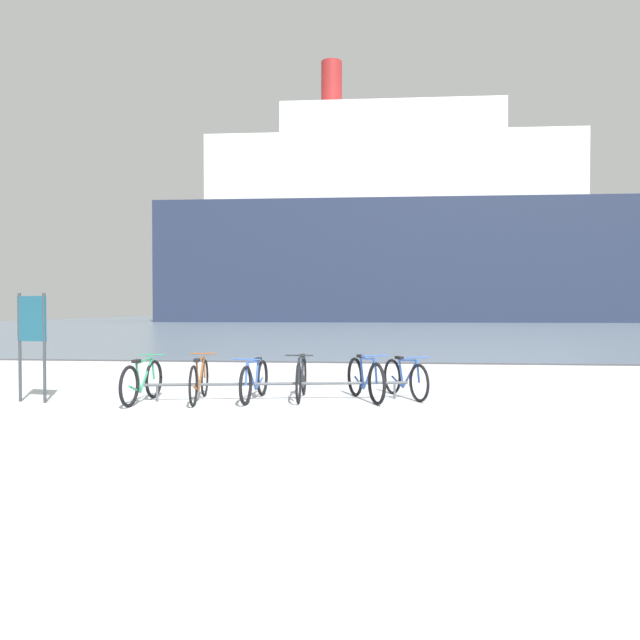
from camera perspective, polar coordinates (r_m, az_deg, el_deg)
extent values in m
cube|color=silver|center=(6.54, -6.83, -13.15)|extent=(80.00, 22.00, 0.08)
cube|color=slate|center=(72.22, 4.44, -0.06)|extent=(80.00, 110.00, 0.08)
cube|color=#47474C|center=(17.32, 1.00, -4.08)|extent=(80.00, 0.50, 0.05)
cylinder|color=#4C5156|center=(10.37, -4.00, -5.99)|extent=(4.41, 0.82, 0.05)
cylinder|color=#4C5156|center=(10.57, -15.03, -6.66)|extent=(0.04, 0.04, 0.28)
cylinder|color=#4C5156|center=(10.59, 7.01, -6.61)|extent=(0.04, 0.04, 0.28)
torus|color=black|center=(10.96, -15.32, -5.37)|extent=(0.08, 0.66, 0.66)
torus|color=black|center=(10.09, -17.47, -5.95)|extent=(0.08, 0.66, 0.66)
cylinder|color=#2D8C60|center=(10.66, -15.98, -4.94)|extent=(0.06, 0.51, 0.55)
cylinder|color=#2D8C60|center=(10.38, -16.68, -5.23)|extent=(0.04, 0.18, 0.49)
cylinder|color=#2D8C60|center=(10.57, -16.15, -3.67)|extent=(0.06, 0.63, 0.08)
cylinder|color=#2D8C60|center=(10.28, -16.98, -6.23)|extent=(0.05, 0.42, 0.18)
cylinder|color=#2D8C60|center=(10.91, -15.40, -4.40)|extent=(0.04, 0.11, 0.39)
cube|color=black|center=(10.29, -16.85, -3.71)|extent=(0.09, 0.20, 0.05)
cylinder|color=#2D8C60|center=(10.85, -15.48, -3.16)|extent=(0.46, 0.04, 0.02)
torus|color=black|center=(10.96, -10.77, -5.35)|extent=(0.12, 0.66, 0.66)
torus|color=black|center=(9.89, -11.80, -6.07)|extent=(0.12, 0.66, 0.66)
cylinder|color=brown|center=(10.60, -11.09, -4.93)|extent=(0.11, 0.57, 0.56)
cylinder|color=brown|center=(10.26, -11.42, -5.27)|extent=(0.06, 0.20, 0.50)
cylinder|color=brown|center=(10.50, -11.17, -3.65)|extent=(0.12, 0.71, 0.08)
cylinder|color=brown|center=(10.13, -11.56, -6.32)|extent=(0.09, 0.48, 0.18)
cylinder|color=brown|center=(10.90, -10.81, -4.37)|extent=(0.05, 0.12, 0.39)
cube|color=black|center=(10.15, -11.50, -3.73)|extent=(0.10, 0.21, 0.05)
cylinder|color=brown|center=(10.84, -10.85, -3.11)|extent=(0.46, 0.08, 0.02)
torus|color=black|center=(9.90, -6.99, -6.12)|extent=(0.10, 0.64, 0.64)
torus|color=black|center=(10.91, -5.43, -5.43)|extent=(0.10, 0.64, 0.64)
cylinder|color=#3359B2|center=(10.21, -6.45, -5.27)|extent=(0.07, 0.55, 0.53)
cylinder|color=#3359B2|center=(10.54, -5.94, -5.18)|extent=(0.05, 0.19, 0.48)
cylinder|color=#3359B2|center=(10.26, -6.33, -3.93)|extent=(0.08, 0.69, 0.08)
cylinder|color=#3359B2|center=(10.70, -5.73, -5.95)|extent=(0.07, 0.46, 0.18)
cylinder|color=#3359B2|center=(9.92, -6.93, -5.05)|extent=(0.04, 0.12, 0.37)
cube|color=black|center=(10.59, -5.83, -3.67)|extent=(0.09, 0.20, 0.05)
cylinder|color=#3359B2|center=(9.93, -6.87, -3.69)|extent=(0.46, 0.05, 0.02)
torus|color=black|center=(9.96, -2.03, -5.94)|extent=(0.06, 0.68, 0.68)
torus|color=black|center=(10.97, -1.52, -5.28)|extent=(0.06, 0.68, 0.68)
cylinder|color=#1E2328|center=(10.28, -1.85, -5.03)|extent=(0.06, 0.54, 0.58)
cylinder|color=#1E2328|center=(10.61, -1.69, -4.97)|extent=(0.04, 0.19, 0.51)
cylinder|color=#1E2328|center=(10.33, -1.81, -3.60)|extent=(0.06, 0.67, 0.08)
cylinder|color=#1E2328|center=(10.77, -1.62, -5.81)|extent=(0.05, 0.45, 0.19)
cylinder|color=#1E2328|center=(9.98, -2.01, -4.78)|extent=(0.04, 0.11, 0.41)
cube|color=black|center=(10.66, -1.65, -3.36)|extent=(0.09, 0.20, 0.05)
cylinder|color=#1E2328|center=(9.99, -1.99, -3.34)|extent=(0.46, 0.04, 0.02)
torus|color=black|center=(9.88, 5.34, -5.97)|extent=(0.32, 0.66, 0.69)
torus|color=black|center=(10.80, 3.31, -5.35)|extent=(0.32, 0.66, 0.69)
cylinder|color=#3359B2|center=(10.16, 4.64, -5.09)|extent=(0.24, 0.50, 0.58)
cylinder|color=#3359B2|center=(10.47, 3.98, -5.03)|extent=(0.10, 0.18, 0.51)
cylinder|color=#3359B2|center=(10.21, 4.49, -3.64)|extent=(0.28, 0.61, 0.08)
cylinder|color=#3359B2|center=(10.61, 3.71, -5.89)|extent=(0.20, 0.42, 0.19)
cylinder|color=#3359B2|center=(9.89, 5.26, -4.81)|extent=(0.08, 0.12, 0.40)
cube|color=black|center=(10.51, 3.83, -3.41)|extent=(0.15, 0.22, 0.05)
cylinder|color=#3359B2|center=(9.90, 5.18, -3.36)|extent=(0.43, 0.20, 0.02)
torus|color=black|center=(10.28, 9.28, -5.85)|extent=(0.32, 0.60, 0.64)
torus|color=black|center=(11.14, 6.79, -5.29)|extent=(0.32, 0.60, 0.64)
cylinder|color=#3359B2|center=(10.54, 8.43, -5.05)|extent=(0.26, 0.48, 0.54)
cylinder|color=#3359B2|center=(10.82, 7.62, -5.00)|extent=(0.11, 0.18, 0.48)
cylinder|color=#3359B2|center=(10.58, 8.24, -3.76)|extent=(0.31, 0.59, 0.08)
cylinder|color=#3359B2|center=(10.96, 7.29, -5.78)|extent=(0.22, 0.40, 0.18)
cylinder|color=#3359B2|center=(10.29, 9.19, -4.81)|extent=(0.08, 0.11, 0.38)
cube|color=black|center=(10.86, 7.44, -3.53)|extent=(0.16, 0.21, 0.05)
cylinder|color=#3359B2|center=(10.30, 9.09, -3.49)|extent=(0.43, 0.22, 0.02)
cylinder|color=#33383D|center=(11.33, -26.34, -2.32)|extent=(0.05, 0.05, 1.81)
cylinder|color=#33383D|center=(11.00, -24.44, -2.40)|extent=(0.05, 0.05, 1.81)
cube|color=navy|center=(11.14, -25.43, 0.12)|extent=(0.55, 0.14, 0.75)
cube|color=#232D47|center=(68.73, 7.68, 5.21)|extent=(52.77, 14.09, 12.73)
cube|color=white|center=(70.04, 6.60, 13.30)|extent=(39.60, 11.86, 7.00)
cube|color=white|center=(71.34, 6.61, 17.45)|extent=(23.82, 9.58, 3.56)
cylinder|color=#A52626|center=(72.82, 1.09, 20.96)|extent=(2.33, 2.33, 5.73)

